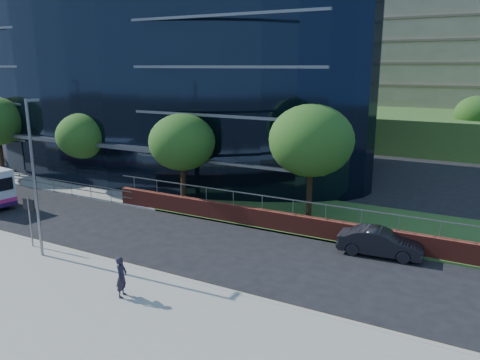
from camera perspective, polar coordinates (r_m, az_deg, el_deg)
The scene contains 14 objects.
ground at distance 32.42m, azimuth -26.58°, elevation -5.11°, with size 200.00×200.00×0.00m, color black.
far_forecourt at distance 43.51m, azimuth -19.41°, elevation 0.19°, with size 50.00×8.00×0.10m, color gray.
grass_verge at distance 29.78m, azimuth 23.69°, elevation -6.29°, with size 36.00×8.00×0.12m, color #2D511E.
glass_office at distance 48.28m, azimuth -9.73°, elevation 11.59°, with size 44.00×23.10×16.00m.
retaining_wall at distance 26.69m, azimuth 14.44°, elevation -6.55°, with size 34.00×0.40×2.11m.
guard_railings at distance 42.43m, azimuth -25.29°, elevation 0.39°, with size 24.00×0.05×1.10m.
street_sign at distance 27.39m, azimuth -24.30°, elevation -3.44°, with size 0.85×0.09×2.80m.
tree_far_b at distance 39.58m, azimuth -18.55°, elevation 5.12°, with size 4.29×4.29×6.05m.
tree_far_c at distance 32.57m, azimuth -7.07°, elevation 4.58°, with size 4.62×4.62×6.51m.
tree_far_d at distance 29.18m, azimuth 8.68°, elevation 4.76°, with size 5.28×5.28×7.44m.
tree_dist_e at distance 57.38m, azimuth 26.89°, elevation 7.16°, with size 4.62×4.62×6.51m.
streetlight_east at distance 25.33m, azimuth -23.79°, elevation 0.65°, with size 0.15×0.77×8.00m.
parked_car at distance 25.67m, azimuth 16.71°, elevation -7.29°, with size 1.50×4.32×1.42m, color black.
pedestrian at distance 20.68m, azimuth -14.25°, elevation -11.36°, with size 0.65×0.43×1.79m, color black.
Camera 1 is at (25.76, -17.12, 9.69)m, focal length 35.00 mm.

